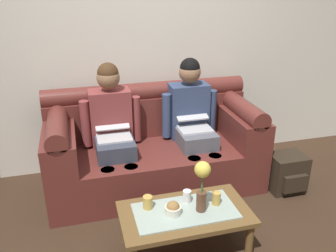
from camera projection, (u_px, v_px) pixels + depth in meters
name	position (u px, v px, depth m)	size (l,w,h in m)	color
back_wall_patterned	(140.00, 28.00, 3.52)	(6.00, 0.12, 2.90)	silver
couch	(154.00, 148.00, 3.47)	(2.01, 0.88, 0.96)	maroon
person_left	(112.00, 125.00, 3.26)	(0.56, 0.67, 1.22)	#383D4C
person_right	(192.00, 117.00, 3.45)	(0.56, 0.67, 1.22)	#595B66
coffee_table	(185.00, 216.00, 2.59)	(0.95, 0.52, 0.36)	brown
flower_vase	(202.00, 181.00, 2.47)	(0.12, 0.12, 0.40)	brown
snack_bowl	(173.00, 209.00, 2.52)	(0.12, 0.12, 0.10)	silver
cup_near_left	(148.00, 202.00, 2.57)	(0.07, 0.07, 0.10)	gold
cup_near_right	(216.00, 198.00, 2.62)	(0.06, 0.06, 0.10)	gold
cup_far_center	(187.00, 196.00, 2.65)	(0.06, 0.06, 0.10)	white
backpack_right	(287.00, 173.00, 3.41)	(0.33, 0.31, 0.37)	#2D2319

